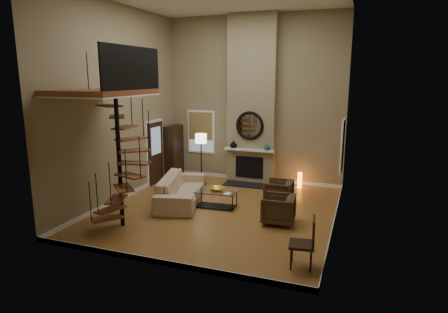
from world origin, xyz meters
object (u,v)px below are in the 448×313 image
(sofa, at_px, (181,189))
(armchair_near, at_px, (281,192))
(hutch, at_px, (174,150))
(coffee_table, at_px, (216,197))
(armchair_far, at_px, (281,209))
(floor_lamp, at_px, (201,143))
(side_chair, at_px, (307,241))
(accent_lamp, at_px, (300,180))

(sofa, xyz_separation_m, armchair_near, (2.72, 0.78, -0.04))
(sofa, bearing_deg, armchair_near, -89.46)
(hutch, relative_size, coffee_table, 1.50)
(hutch, distance_m, armchair_far, 5.54)
(hutch, relative_size, floor_lamp, 1.04)
(armchair_far, height_order, coffee_table, armchair_far)
(hutch, relative_size, armchair_far, 2.28)
(armchair_far, height_order, side_chair, side_chair)
(armchair_near, distance_m, floor_lamp, 3.29)
(accent_lamp, xyz_separation_m, side_chair, (0.96, -5.24, 0.28))
(armchair_near, relative_size, armchair_far, 0.96)
(hutch, height_order, accent_lamp, hutch)
(floor_lamp, height_order, side_chair, floor_lamp)
(armchair_near, bearing_deg, accent_lamp, 173.18)
(side_chair, bearing_deg, armchair_near, 109.32)
(accent_lamp, bearing_deg, side_chair, -79.59)
(floor_lamp, bearing_deg, hutch, 154.49)
(coffee_table, xyz_separation_m, side_chair, (2.81, -2.57, 0.24))
(armchair_near, relative_size, accent_lamp, 1.45)
(armchair_far, xyz_separation_m, side_chair, (0.89, -2.01, 0.17))
(coffee_table, distance_m, side_chair, 3.82)
(armchair_far, distance_m, coffee_table, 2.00)
(floor_lamp, xyz_separation_m, side_chair, (4.10, -4.52, -0.89))
(side_chair, bearing_deg, sofa, 146.19)
(armchair_far, bearing_deg, sofa, -104.86)
(armchair_near, height_order, accent_lamp, armchair_near)
(armchair_near, xyz_separation_m, accent_lamp, (0.23, 1.83, -0.10))
(sofa, xyz_separation_m, armchair_far, (3.02, -0.61, -0.04))
(armchair_far, xyz_separation_m, accent_lamp, (-0.07, 3.23, -0.10))
(floor_lamp, bearing_deg, coffee_table, -56.47)
(coffee_table, bearing_deg, sofa, 177.54)
(hutch, distance_m, armchair_near, 4.62)
(accent_lamp, height_order, side_chair, side_chair)
(coffee_table, bearing_deg, hutch, 135.41)
(floor_lamp, bearing_deg, sofa, -84.37)
(armchair_near, distance_m, side_chair, 3.61)
(armchair_near, bearing_deg, coffee_table, -62.40)
(coffee_table, height_order, floor_lamp, floor_lamp)
(hutch, height_order, armchair_near, hutch)
(floor_lamp, distance_m, accent_lamp, 3.42)
(coffee_table, relative_size, floor_lamp, 0.70)
(sofa, xyz_separation_m, floor_lamp, (-0.19, 1.90, 1.02))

